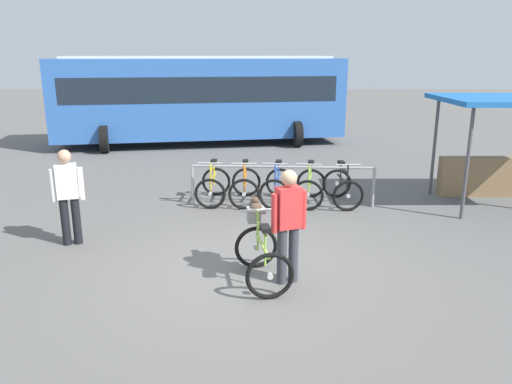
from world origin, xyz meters
TOP-DOWN VIEW (x-y plane):
  - ground_plane at (0.00, 0.00)m, footprint 80.00×80.00m
  - bike_rack_rail at (0.63, 3.36)m, footprint 3.91×0.23m
  - racked_bike_yellow at (-0.86, 3.61)m, footprint 0.70×1.12m
  - racked_bike_orange at (-0.16, 3.58)m, footprint 0.68×1.13m
  - racked_bike_blue at (0.54, 3.55)m, footprint 0.82×1.20m
  - racked_bike_lime at (1.24, 3.51)m, footprint 0.83×1.20m
  - racked_bike_black at (1.94, 3.48)m, footprint 0.75×1.15m
  - featured_bicycle at (0.19, -0.22)m, footprint 0.85×1.25m
  - person_with_featured_bike at (0.57, -0.33)m, footprint 0.49×0.32m
  - pedestrian_with_backpack at (-3.04, 1.11)m, footprint 0.51×0.41m
  - bus_distant at (-1.99, 10.99)m, footprint 10.29×4.55m
  - market_stall at (5.43, 3.79)m, footprint 3.13×2.34m

SIDE VIEW (x-z plane):
  - ground_plane at x=0.00m, z-range 0.00..0.00m
  - racked_bike_orange at x=-0.16m, z-range -0.12..0.86m
  - racked_bike_blue at x=0.54m, z-range -0.12..0.86m
  - racked_bike_yellow at x=-0.86m, z-range -0.12..0.85m
  - racked_bike_black at x=1.94m, z-range -0.12..0.86m
  - racked_bike_lime at x=1.24m, z-range -0.12..0.86m
  - featured_bicycle at x=0.19m, z-range -0.06..1.03m
  - bike_rack_rail at x=0.63m, z-range 0.25..1.12m
  - person_with_featured_bike at x=0.57m, z-range 0.09..1.73m
  - pedestrian_with_backpack at x=-3.04m, z-range 0.12..1.76m
  - market_stall at x=5.43m, z-range 0.24..2.54m
  - bus_distant at x=-1.99m, z-range 0.20..3.28m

